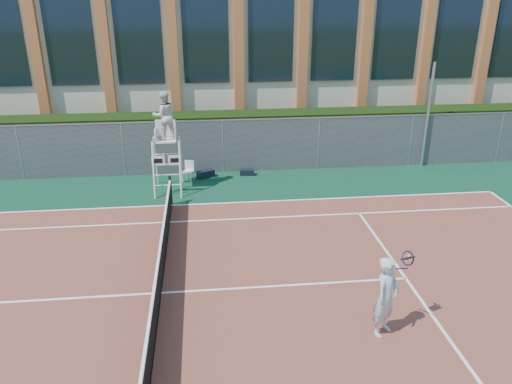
{
  "coord_description": "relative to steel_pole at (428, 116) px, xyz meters",
  "views": [
    {
      "loc": [
        1.25,
        -10.83,
        7.15
      ],
      "look_at": [
        2.74,
        3.0,
        1.43
      ],
      "focal_mm": 35.0,
      "sensor_mm": 36.0,
      "label": 1
    }
  ],
  "objects": [
    {
      "name": "umpire_chair",
      "position": [
        -10.7,
        -1.65,
        0.59
      ],
      "size": [
        1.06,
        1.63,
        3.81
      ],
      "color": "white",
      "rests_on": "ground"
    },
    {
      "name": "tennis_player",
      "position": [
        -5.53,
        -10.78,
        -1.23
      ],
      "size": [
        1.09,
        0.85,
        1.86
      ],
      "color": "#AEC3D1",
      "rests_on": "tennis_court"
    },
    {
      "name": "ground",
      "position": [
        -10.55,
        -8.7,
        -2.19
      ],
      "size": [
        120.0,
        120.0,
        0.0
      ],
      "primitive_type": "plane",
      "color": "#233814"
    },
    {
      "name": "apron",
      "position": [
        -10.55,
        -7.7,
        -2.19
      ],
      "size": [
        36.0,
        20.0,
        0.01
      ],
      "primitive_type": "cube",
      "color": "#0B3221",
      "rests_on": "ground"
    },
    {
      "name": "sports_bag_near",
      "position": [
        -9.31,
        -0.49,
        -2.04
      ],
      "size": [
        0.75,
        0.56,
        0.3
      ],
      "primitive_type": "cube",
      "rotation": [
        0.0,
        0.0,
        0.46
      ],
      "color": "black",
      "rests_on": "apron"
    },
    {
      "name": "building",
      "position": [
        -10.55,
        9.25,
        1.95
      ],
      "size": [
        45.0,
        10.6,
        8.22
      ],
      "color": "beige",
      "rests_on": "ground"
    },
    {
      "name": "plastic_chair",
      "position": [
        -9.96,
        -0.72,
        -1.72
      ],
      "size": [
        0.47,
        0.48,
        0.8
      ],
      "color": "silver",
      "rests_on": "apron"
    },
    {
      "name": "hedge",
      "position": [
        -10.55,
        1.3,
        -1.09
      ],
      "size": [
        40.0,
        1.4,
        2.2
      ],
      "primitive_type": "cube",
      "color": "black",
      "rests_on": "ground"
    },
    {
      "name": "tennis_court",
      "position": [
        -10.55,
        -8.7,
        -2.17
      ],
      "size": [
        23.77,
        10.97,
        0.02
      ],
      "primitive_type": "cube",
      "color": "brown",
      "rests_on": "apron"
    },
    {
      "name": "sports_bag_far",
      "position": [
        -7.61,
        -0.38,
        -2.07
      ],
      "size": [
        0.6,
        0.31,
        0.23
      ],
      "primitive_type": "cube",
      "rotation": [
        0.0,
        0.0,
        -0.1
      ],
      "color": "black",
      "rests_on": "apron"
    },
    {
      "name": "fence",
      "position": [
        -10.55,
        0.1,
        -1.09
      ],
      "size": [
        40.0,
        0.06,
        2.2
      ],
      "primitive_type": null,
      "color": "#595E60",
      "rests_on": "ground"
    },
    {
      "name": "tennis_net",
      "position": [
        -10.55,
        -8.7,
        -1.66
      ],
      "size": [
        0.1,
        11.3,
        1.1
      ],
      "color": "black",
      "rests_on": "ground"
    },
    {
      "name": "steel_pole",
      "position": [
        0.0,
        0.0,
        0.0
      ],
      "size": [
        0.12,
        0.12,
        4.39
      ],
      "primitive_type": "cylinder",
      "color": "#9EA0A5",
      "rests_on": "ground"
    }
  ]
}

